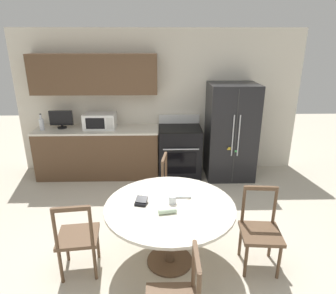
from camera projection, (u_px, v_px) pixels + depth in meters
ground_plane at (159, 256)px, 3.53m from camera, size 14.00×14.00×0.00m
back_wall at (142, 95)px, 5.47m from camera, size 5.20×0.44×2.60m
kitchen_counter at (99, 152)px, 5.51m from camera, size 2.21×0.64×0.90m
refrigerator at (231, 132)px, 5.35m from camera, size 0.83×0.77×1.70m
oven_range at (180, 151)px, 5.51m from camera, size 0.76×0.68×1.08m
microwave at (100, 121)px, 5.33m from camera, size 0.56×0.36×0.27m
countertop_tv at (61, 119)px, 5.33m from camera, size 0.41×0.16×0.32m
counter_bottle at (42, 124)px, 5.24m from camera, size 0.08×0.08×0.29m
dining_table at (170, 214)px, 3.23m from camera, size 1.40×1.40×0.74m
dining_chair_far at (175, 188)px, 4.22m from camera, size 0.48×0.48×0.90m
dining_chair_right at (260, 232)px, 3.26m from camera, size 0.45×0.45×0.90m
dining_chair_left at (78, 238)px, 3.16m from camera, size 0.47×0.47×0.90m
candle_glass at (172, 200)px, 3.22m from camera, size 0.08×0.08×0.08m
folded_napkin at (167, 211)px, 3.03m from camera, size 0.19×0.08×0.05m
wallet at (141, 202)px, 3.20m from camera, size 0.15×0.15×0.07m
mail_stack at (181, 191)px, 3.45m from camera, size 0.27×0.34×0.02m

